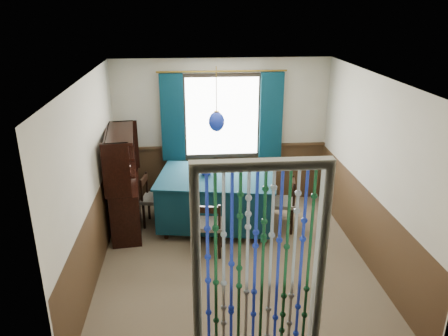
{
  "coord_description": "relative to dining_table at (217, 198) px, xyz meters",
  "views": [
    {
      "loc": [
        -0.58,
        -5.12,
        3.34
      ],
      "look_at": [
        -0.08,
        0.67,
        1.12
      ],
      "focal_mm": 35.0,
      "sensor_mm": 36.0,
      "label": 1
    }
  ],
  "objects": [
    {
      "name": "wainscot_right",
      "position": [
        1.94,
        -1.03,
        0.01
      ],
      "size": [
        0.0,
        4.0,
        4.0
      ],
      "primitive_type": "plane",
      "rotation": [
        1.57,
        0.0,
        -1.57
      ],
      "color": "#3E2A17",
      "rests_on": "ground"
    },
    {
      "name": "chair_right",
      "position": [
        1.01,
        -0.18,
        -0.04
      ],
      "size": [
        0.46,
        0.47,
        0.84
      ],
      "rotation": [
        0.0,
        0.0,
        1.42
      ],
      "color": "black",
      "rests_on": "floor"
    },
    {
      "name": "doorway",
      "position": [
        0.15,
        -2.97,
        0.56
      ],
      "size": [
        1.16,
        0.12,
        2.18
      ],
      "primitive_type": null,
      "color": "silver",
      "rests_on": "ground"
    },
    {
      "name": "wall_front",
      "position": [
        0.15,
        -3.03,
        0.76
      ],
      "size": [
        3.6,
        0.0,
        3.6
      ],
      "primitive_type": "plane",
      "rotation": [
        -1.57,
        0.0,
        0.0
      ],
      "color": "#BFB59C",
      "rests_on": "ground"
    },
    {
      "name": "vase_table",
      "position": [
        -0.16,
        0.08,
        0.47
      ],
      "size": [
        0.26,
        0.26,
        0.21
      ],
      "primitive_type": "imported",
      "rotation": [
        0.0,
        0.0,
        -0.42
      ],
      "color": "#172B9F",
      "rests_on": "dining_table"
    },
    {
      "name": "wainscot_left",
      "position": [
        -1.63,
        -1.03,
        0.01
      ],
      "size": [
        0.0,
        4.0,
        4.0
      ],
      "primitive_type": "plane",
      "rotation": [
        1.57,
        0.0,
        1.57
      ],
      "color": "#3E2A17",
      "rests_on": "ground"
    },
    {
      "name": "wainscot_front",
      "position": [
        0.15,
        -3.02,
        0.01
      ],
      "size": [
        3.6,
        0.0,
        3.6
      ],
      "primitive_type": "plane",
      "rotation": [
        -1.57,
        0.0,
        0.0
      ],
      "color": "#3E2A17",
      "rests_on": "ground"
    },
    {
      "name": "dining_table",
      "position": [
        0.0,
        0.0,
        0.0
      ],
      "size": [
        1.95,
        1.5,
        0.86
      ],
      "rotation": [
        0.0,
        0.0,
        -0.17
      ],
      "color": "#0A2935",
      "rests_on": "floor"
    },
    {
      "name": "wall_back",
      "position": [
        0.15,
        0.97,
        0.76
      ],
      "size": [
        3.6,
        0.0,
        3.6
      ],
      "primitive_type": "plane",
      "rotation": [
        1.57,
        0.0,
        0.0
      ],
      "color": "#BFB59C",
      "rests_on": "ground"
    },
    {
      "name": "wall_left",
      "position": [
        -1.65,
        -1.03,
        0.76
      ],
      "size": [
        0.0,
        4.0,
        4.0
      ],
      "primitive_type": "plane",
      "rotation": [
        1.57,
        0.0,
        1.57
      ],
      "color": "#BFB59C",
      "rests_on": "ground"
    },
    {
      "name": "sideboard",
      "position": [
        -1.42,
        0.04,
        0.07
      ],
      "size": [
        0.54,
        1.25,
        1.58
      ],
      "rotation": [
        0.0,
        0.0,
        0.1
      ],
      "color": "black",
      "rests_on": "floor"
    },
    {
      "name": "pendant_lamp",
      "position": [
        -0.0,
        -0.0,
        1.22
      ],
      "size": [
        0.24,
        0.24,
        0.94
      ],
      "color": "olive",
      "rests_on": "ceiling"
    },
    {
      "name": "window",
      "position": [
        0.15,
        0.92,
        1.06
      ],
      "size": [
        1.32,
        0.12,
        1.42
      ],
      "primitive_type": "cube",
      "color": "black",
      "rests_on": "wall_back"
    },
    {
      "name": "ceiling",
      "position": [
        0.15,
        -1.03,
        2.01
      ],
      "size": [
        4.0,
        4.0,
        0.0
      ],
      "primitive_type": "plane",
      "rotation": [
        3.14,
        0.0,
        0.0
      ],
      "color": "silver",
      "rests_on": "ground"
    },
    {
      "name": "floor",
      "position": [
        0.15,
        -1.03,
        -0.49
      ],
      "size": [
        4.0,
        4.0,
        0.0
      ],
      "primitive_type": "plane",
      "color": "brown",
      "rests_on": "ground"
    },
    {
      "name": "chair_near",
      "position": [
        -0.18,
        -0.8,
        -0.05
      ],
      "size": [
        0.47,
        0.45,
        0.82
      ],
      "rotation": [
        0.0,
        0.0,
        -0.17
      ],
      "color": "black",
      "rests_on": "floor"
    },
    {
      "name": "wall_right",
      "position": [
        1.95,
        -1.03,
        0.76
      ],
      "size": [
        0.0,
        4.0,
        4.0
      ],
      "primitive_type": "plane",
      "rotation": [
        1.57,
        0.0,
        -1.57
      ],
      "color": "#BFB59C",
      "rests_on": "ground"
    },
    {
      "name": "bowl_shelf",
      "position": [
        -1.36,
        -0.23,
        0.62
      ],
      "size": [
        0.25,
        0.25,
        0.05
      ],
      "primitive_type": "imported",
      "rotation": [
        0.0,
        0.0,
        -0.16
      ],
      "color": "beige",
      "rests_on": "sideboard"
    },
    {
      "name": "wainscot_back",
      "position": [
        0.15,
        0.95,
        0.01
      ],
      "size": [
        3.6,
        0.0,
        3.6
      ],
      "primitive_type": "plane",
      "rotation": [
        1.57,
        0.0,
        0.0
      ],
      "color": "#3E2A17",
      "rests_on": "ground"
    },
    {
      "name": "chair_left",
      "position": [
        -0.99,
        0.15,
        -0.05
      ],
      "size": [
        0.45,
        0.47,
        0.83
      ],
      "rotation": [
        0.0,
        0.0,
        -1.74
      ],
      "color": "black",
      "rests_on": "floor"
    },
    {
      "name": "chair_far",
      "position": [
        0.12,
        0.74,
        -0.05
      ],
      "size": [
        0.53,
        0.52,
        0.82
      ],
      "rotation": [
        0.0,
        0.0,
        2.69
      ],
      "color": "black",
      "rests_on": "floor"
    },
    {
      "name": "vase_sideboard",
      "position": [
        -1.36,
        0.36,
        0.4
      ],
      "size": [
        0.2,
        0.2,
        0.2
      ],
      "primitive_type": "imported",
      "rotation": [
        0.0,
        0.0,
        0.02
      ],
      "color": "beige",
      "rests_on": "sideboard"
    }
  ]
}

